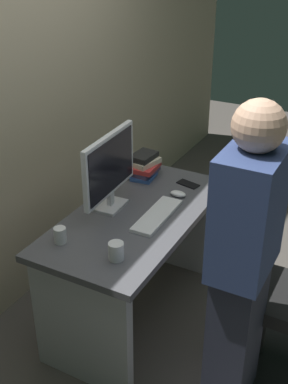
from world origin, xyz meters
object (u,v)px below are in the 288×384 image
cup_by_monitor (60,235)px  cell_phone (188,184)px  book_stack (144,166)px  mouse (178,194)px  cup_near_keyboard (116,251)px  person_at_desk (242,269)px  monitor (110,168)px  office_chair (256,294)px  desk (137,247)px  keyboard (157,215)px

cup_by_monitor → cell_phone: 0.99m
book_stack → mouse: bearing=-114.6°
mouse → cup_near_keyboard: size_ratio=1.06×
cup_by_monitor → cell_phone: cup_by_monitor is taller
person_at_desk → book_stack: bearing=49.6°
monitor → cell_phone: (0.48, -0.29, -0.25)m
office_chair → cup_by_monitor: bearing=116.2°
desk → person_at_desk: 0.89m
desk → book_stack: bearing=22.5°
office_chair → mouse: bearing=65.1°
office_chair → person_at_desk: (-0.36, 0.00, 0.41)m
office_chair → person_at_desk: bearing=179.8°
desk → monitor: monitor is taller
person_at_desk → keyboard: person_at_desk is taller
office_chair → desk: bearing=90.9°
cell_phone → cup_by_monitor: bearing=173.7°
cell_phone → keyboard: bearing=-166.2°
keyboard → office_chair: bearing=-91.2°
keyboard → cell_phone: keyboard is taller
office_chair → keyboard: bearing=89.7°
mouse → cup_by_monitor: cup_by_monitor is taller
mouse → cup_near_keyboard: cup_near_keyboard is taller
cell_phone → monitor: bearing=162.1°
keyboard → mouse: 0.28m
mouse → cell_phone: mouse is taller
cup_by_monitor → office_chair: bearing=-63.8°
desk → mouse: bearing=-23.4°
cup_by_monitor → book_stack: size_ratio=0.39×
cup_near_keyboard → cup_by_monitor: cup_near_keyboard is taller
desk → cup_near_keyboard: 0.55m
mouse → book_stack: book_stack is taller
desk → person_at_desk: (-0.35, -0.75, 0.33)m
person_at_desk → book_stack: size_ratio=7.30×
desk → cell_phone: bearing=-14.3°
person_at_desk → mouse: bearing=43.6°
cell_phone → book_stack: bearing=109.0°
office_chair → cup_by_monitor: 1.12m
person_at_desk → cup_near_keyboard: 0.62m
mouse → book_stack: size_ratio=0.45×
monitor → cup_near_keyboard: size_ratio=5.75×
office_chair → person_at_desk: 0.55m
office_chair → cell_phone: 0.84m
mouse → book_stack: bearing=65.4°
monitor → mouse: monitor is taller
monitor → keyboard: 0.39m
monitor → book_stack: size_ratio=2.41×
cup_near_keyboard → keyboard: bearing=0.6°
person_at_desk → book_stack: (0.79, 0.93, -0.01)m
desk → keyboard: (0.02, -0.13, 0.25)m
desk → mouse: (0.30, -0.13, 0.26)m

